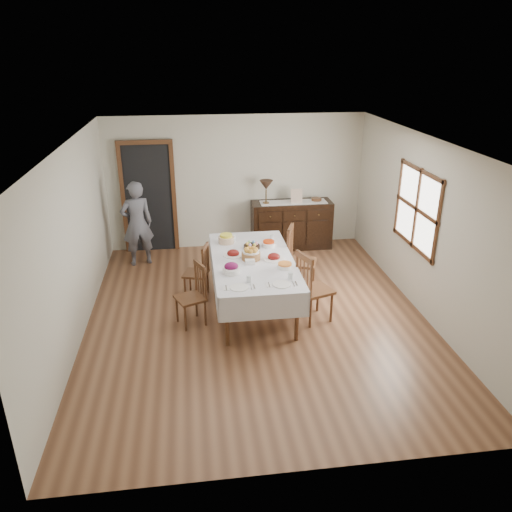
{
  "coord_description": "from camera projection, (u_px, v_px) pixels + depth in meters",
  "views": [
    {
      "loc": [
        -0.89,
        -6.52,
        3.77
      ],
      "look_at": [
        0.0,
        0.1,
        0.95
      ],
      "focal_mm": 35.0,
      "sensor_mm": 36.0,
      "label": 1
    }
  ],
  "objects": [
    {
      "name": "ham_platter_b",
      "position": [
        274.0,
        257.0,
        7.47
      ],
      "size": [
        0.33,
        0.33,
        0.11
      ],
      "color": "white",
      "rests_on": "dining_table"
    },
    {
      "name": "dining_table",
      "position": [
        253.0,
        265.0,
        7.51
      ],
      "size": [
        1.22,
        2.38,
        0.82
      ],
      "rotation": [
        0.0,
        0.0,
        -0.0
      ],
      "color": "silver",
      "rests_on": "ground"
    },
    {
      "name": "chair_left_near",
      "position": [
        193.0,
        294.0,
        7.18
      ],
      "size": [
        0.51,
        0.51,
        0.93
      ],
      "rotation": [
        0.0,
        0.0,
        -1.17
      ],
      "color": "#53311B",
      "rests_on": "ground"
    },
    {
      "name": "beet_bowl",
      "position": [
        231.0,
        269.0,
        6.99
      ],
      "size": [
        0.25,
        0.25,
        0.16
      ],
      "color": "white",
      "rests_on": "dining_table"
    },
    {
      "name": "chair_right_far",
      "position": [
        298.0,
        258.0,
        8.19
      ],
      "size": [
        0.59,
        0.59,
        1.09
      ],
      "rotation": [
        0.0,
        0.0,
        1.21
      ],
      "color": "#53311B",
      "rests_on": "ground"
    },
    {
      "name": "egg_basket",
      "position": [
        252.0,
        246.0,
        7.87
      ],
      "size": [
        0.26,
        0.26,
        0.11
      ],
      "color": "black",
      "rests_on": "dining_table"
    },
    {
      "name": "pineapple_bowl",
      "position": [
        226.0,
        239.0,
        8.08
      ],
      "size": [
        0.26,
        0.26,
        0.15
      ],
      "color": "#D3B08C",
      "rests_on": "dining_table"
    },
    {
      "name": "glass_far_a",
      "position": [
        234.0,
        238.0,
        8.14
      ],
      "size": [
        0.06,
        0.06,
        0.11
      ],
      "color": "white",
      "rests_on": "dining_table"
    },
    {
      "name": "ham_platter_a",
      "position": [
        233.0,
        254.0,
        7.6
      ],
      "size": [
        0.31,
        0.31,
        0.11
      ],
      "color": "white",
      "rests_on": "dining_table"
    },
    {
      "name": "picture_frame",
      "position": [
        297.0,
        196.0,
        9.64
      ],
      "size": [
        0.22,
        0.08,
        0.28
      ],
      "color": "#C2A590",
      "rests_on": "sideboard"
    },
    {
      "name": "person",
      "position": [
        137.0,
        221.0,
        9.04
      ],
      "size": [
        0.6,
        0.48,
        1.68
      ],
      "primitive_type": "imported",
      "rotation": [
        0.0,
        0.0,
        3.45
      ],
      "color": "#5A5C66",
      "rests_on": "ground"
    },
    {
      "name": "carrot_bowl",
      "position": [
        269.0,
        244.0,
        7.95
      ],
      "size": [
        0.23,
        0.23,
        0.09
      ],
      "color": "white",
      "rests_on": "dining_table"
    },
    {
      "name": "casserole_dish",
      "position": [
        285.0,
        266.0,
        7.17
      ],
      "size": [
        0.21,
        0.21,
        0.08
      ],
      "color": "white",
      "rests_on": "dining_table"
    },
    {
      "name": "setting_left",
      "position": [
        242.0,
        285.0,
        6.64
      ],
      "size": [
        0.42,
        0.31,
        0.1
      ],
      "color": "white",
      "rests_on": "dining_table"
    },
    {
      "name": "setting_right",
      "position": [
        284.0,
        281.0,
        6.72
      ],
      "size": [
        0.42,
        0.31,
        0.1
      ],
      "color": "white",
      "rests_on": "dining_table"
    },
    {
      "name": "runner",
      "position": [
        293.0,
        202.0,
        9.74
      ],
      "size": [
        1.3,
        0.35,
        0.01
      ],
      "color": "white",
      "rests_on": "sideboard"
    },
    {
      "name": "deco_bowl",
      "position": [
        316.0,
        199.0,
        9.83
      ],
      "size": [
        0.2,
        0.2,
        0.06
      ],
      "color": "#53311B",
      "rests_on": "sideboard"
    },
    {
      "name": "sideboard",
      "position": [
        291.0,
        225.0,
        9.95
      ],
      "size": [
        1.58,
        0.57,
        0.95
      ],
      "color": "black",
      "rests_on": "ground"
    },
    {
      "name": "chair_left_far",
      "position": [
        199.0,
        271.0,
        7.97
      ],
      "size": [
        0.46,
        0.46,
        0.89
      ],
      "rotation": [
        0.0,
        0.0,
        -1.86
      ],
      "color": "#53311B",
      "rests_on": "ground"
    },
    {
      "name": "bread_basket",
      "position": [
        251.0,
        254.0,
        7.44
      ],
      "size": [
        0.28,
        0.28,
        0.19
      ],
      "color": "brown",
      "rests_on": "dining_table"
    },
    {
      "name": "butter_dish",
      "position": [
        250.0,
        262.0,
        7.3
      ],
      "size": [
        0.14,
        0.09,
        0.07
      ],
      "color": "white",
      "rests_on": "dining_table"
    },
    {
      "name": "ground",
      "position": [
        257.0,
        316.0,
        7.53
      ],
      "size": [
        6.0,
        6.0,
        0.0
      ],
      "primitive_type": "plane",
      "color": "brown"
    },
    {
      "name": "chair_right_near",
      "position": [
        312.0,
        287.0,
        7.23
      ],
      "size": [
        0.57,
        0.57,
        1.08
      ],
      "rotation": [
        0.0,
        0.0,
        1.9
      ],
      "color": "#53311B",
      "rests_on": "ground"
    },
    {
      "name": "room_shell",
      "position": [
        243.0,
        204.0,
        7.26
      ],
      "size": [
        5.02,
        6.02,
        2.65
      ],
      "color": "silver",
      "rests_on": "ground"
    },
    {
      "name": "glass_far_b",
      "position": [
        272.0,
        237.0,
        8.21
      ],
      "size": [
        0.06,
        0.06,
        0.09
      ],
      "color": "white",
      "rests_on": "dining_table"
    },
    {
      "name": "table_lamp",
      "position": [
        266.0,
        186.0,
        9.54
      ],
      "size": [
        0.26,
        0.26,
        0.46
      ],
      "color": "brown",
      "rests_on": "sideboard"
    }
  ]
}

